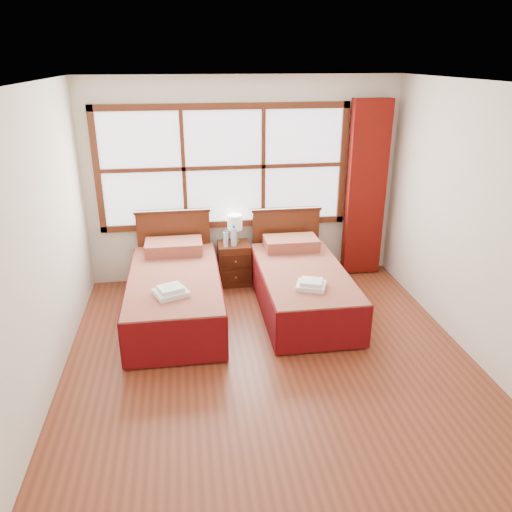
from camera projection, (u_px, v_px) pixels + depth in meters
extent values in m
plane|color=brown|center=(273.00, 368.00, 4.82)|extent=(4.50, 4.50, 0.00)
plane|color=white|center=(277.00, 84.00, 3.85)|extent=(4.50, 4.50, 0.00)
plane|color=silver|center=(243.00, 182.00, 6.40)|extent=(4.00, 0.00, 4.00)
plane|color=silver|center=(33.00, 254.00, 4.06)|extent=(0.00, 4.50, 4.50)
plane|color=silver|center=(488.00, 231.00, 4.60)|extent=(0.00, 4.50, 4.50)
cube|color=white|center=(224.00, 167.00, 6.26)|extent=(3.00, 0.02, 1.40)
cube|color=#512311|center=(225.00, 224.00, 6.52)|extent=(3.16, 0.06, 0.08)
cube|color=#512311|center=(222.00, 106.00, 5.97)|extent=(3.16, 0.06, 0.08)
cube|color=#512311|center=(97.00, 171.00, 6.04)|extent=(0.08, 0.06, 1.56)
cube|color=#512311|center=(343.00, 164.00, 6.45)|extent=(0.08, 0.06, 1.56)
cube|color=#512311|center=(184.00, 169.00, 6.18)|extent=(0.05, 0.05, 1.40)
cube|color=#512311|center=(263.00, 166.00, 6.31)|extent=(0.05, 0.05, 1.40)
cube|color=#512311|center=(224.00, 168.00, 6.24)|extent=(3.00, 0.05, 0.05)
cube|color=maroon|center=(366.00, 190.00, 6.53)|extent=(0.50, 0.16, 2.30)
cube|color=#3B1B0C|center=(176.00, 307.00, 5.68)|extent=(0.89, 1.77, 0.29)
cube|color=maroon|center=(175.00, 286.00, 5.58)|extent=(0.99, 1.97, 0.24)
cube|color=#620A0D|center=(130.00, 300.00, 5.57)|extent=(0.03, 1.97, 0.49)
cube|color=#620A0D|center=(219.00, 294.00, 5.70)|extent=(0.03, 1.97, 0.49)
cube|color=#620A0D|center=(175.00, 343.00, 4.73)|extent=(0.99, 0.03, 0.49)
cube|color=maroon|center=(174.00, 247.00, 6.16)|extent=(0.69, 0.40, 0.15)
cube|color=#512311|center=(175.00, 248.00, 6.48)|extent=(0.93, 0.06, 0.96)
cube|color=#3B1B0C|center=(172.00, 212.00, 6.30)|extent=(0.96, 0.08, 0.04)
cube|color=#3B1B0C|center=(302.00, 299.00, 5.88)|extent=(0.85, 1.71, 0.28)
cube|color=maroon|center=(303.00, 279.00, 5.78)|extent=(0.96, 1.89, 0.23)
cube|color=#620A0D|center=(262.00, 292.00, 5.77)|extent=(0.03, 1.89, 0.47)
cube|color=#620A0D|center=(342.00, 287.00, 5.90)|extent=(0.03, 1.89, 0.47)
cube|color=#620A0D|center=(324.00, 331.00, 4.97)|extent=(0.96, 0.03, 0.47)
cube|color=maroon|center=(291.00, 243.00, 6.34)|extent=(0.67, 0.39, 0.15)
cube|color=#512311|center=(286.00, 243.00, 6.68)|extent=(0.89, 0.06, 0.93)
cube|color=#3B1B0C|center=(286.00, 209.00, 6.51)|extent=(0.93, 0.08, 0.04)
cube|color=#512311|center=(234.00, 263.00, 6.53)|extent=(0.41, 0.37, 0.55)
cube|color=#3B1B0C|center=(236.00, 277.00, 6.39)|extent=(0.36, 0.02, 0.17)
cube|color=#3B1B0C|center=(236.00, 261.00, 6.31)|extent=(0.36, 0.02, 0.17)
sphere|color=#A67438|center=(236.00, 278.00, 6.37)|extent=(0.03, 0.03, 0.03)
sphere|color=#A67438|center=(236.00, 262.00, 6.29)|extent=(0.03, 0.03, 0.03)
cube|color=white|center=(171.00, 293.00, 5.09)|extent=(0.40, 0.38, 0.05)
cube|color=white|center=(171.00, 289.00, 5.07)|extent=(0.30, 0.28, 0.04)
cube|color=white|center=(311.00, 286.00, 5.29)|extent=(0.37, 0.35, 0.05)
cube|color=white|center=(311.00, 282.00, 5.27)|extent=(0.28, 0.26, 0.04)
cylinder|color=gold|center=(235.00, 241.00, 6.47)|extent=(0.12, 0.12, 0.02)
cylinder|color=gold|center=(235.00, 235.00, 6.44)|extent=(0.03, 0.03, 0.16)
cylinder|color=white|center=(235.00, 222.00, 6.37)|extent=(0.19, 0.19, 0.19)
cylinder|color=#C0E0F7|center=(226.00, 240.00, 6.29)|extent=(0.06, 0.06, 0.20)
cylinder|color=blue|center=(226.00, 231.00, 6.24)|extent=(0.03, 0.03, 0.03)
cylinder|color=#C0E0F7|center=(234.00, 237.00, 6.32)|extent=(0.07, 0.07, 0.24)
cylinder|color=blue|center=(234.00, 227.00, 6.27)|extent=(0.03, 0.03, 0.03)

